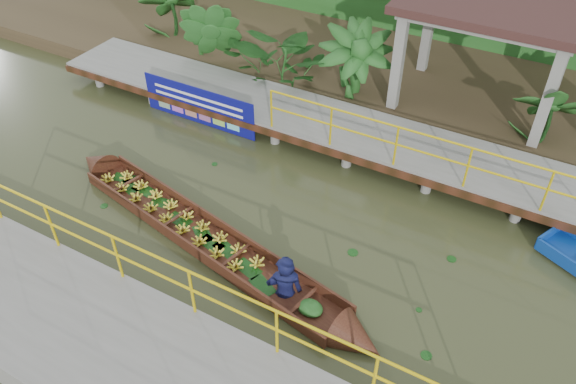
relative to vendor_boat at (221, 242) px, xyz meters
The scene contains 8 objects.
ground 1.26m from the vendor_boat, 91.65° to the left, with size 80.00×80.00×0.00m, color #2F3319.
land_strip 8.71m from the vendor_boat, 90.23° to the left, with size 30.00×8.00×0.45m, color #362B1B.
far_dock 4.64m from the vendor_boat, 90.19° to the left, with size 16.00×2.06×1.66m.
near_dock 3.14m from the vendor_boat, 72.08° to the right, with size 18.00×2.40×1.73m.
pavilion 8.45m from the vendor_boat, 68.46° to the left, with size 4.40×3.00×3.00m.
vendor_boat is the anchor object (origin of this frame).
blue_banner 4.90m from the vendor_boat, 131.07° to the left, with size 3.43×0.04×1.07m.
tropical_plants 6.58m from the vendor_boat, 93.00° to the left, with size 14.23×1.23×1.54m.
Camera 1 is at (5.07, -7.48, 8.27)m, focal length 35.00 mm.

